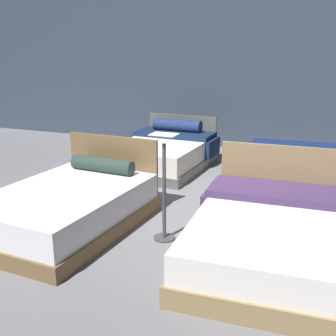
# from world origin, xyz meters

# --- Properties ---
(ground_plane) EXTENTS (18.00, 18.00, 0.02)m
(ground_plane) POSITION_xyz_m (0.00, 0.00, -0.01)
(ground_plane) COLOR slate
(showroom_back_wall) EXTENTS (18.00, 0.06, 3.50)m
(showroom_back_wall) POSITION_xyz_m (0.00, 3.70, 1.75)
(showroom_back_wall) COLOR #333D4C
(showroom_back_wall) RESTS_ON ground_plane
(bed_0) EXTENTS (1.58, 2.21, 0.93)m
(bed_0) POSITION_xyz_m (-1.19, -1.25, 0.26)
(bed_0) COLOR brown
(bed_0) RESTS_ON ground_plane
(bed_1) EXTENTS (1.72, 2.22, 0.98)m
(bed_1) POSITION_xyz_m (1.20, -1.18, 0.26)
(bed_1) COLOR olive
(bed_1) RESTS_ON ground_plane
(bed_2) EXTENTS (1.61, 2.03, 0.84)m
(bed_2) POSITION_xyz_m (-1.15, 1.62, 0.27)
(bed_2) COLOR #575952
(bed_2) RESTS_ON ground_plane
(bed_3) EXTENTS (1.61, 2.00, 0.51)m
(bed_3) POSITION_xyz_m (1.10, 1.55, 0.23)
(bed_3) COLOR brown
(bed_3) RESTS_ON ground_plane
(price_sign) EXTENTS (0.28, 0.24, 1.20)m
(price_sign) POSITION_xyz_m (0.00, -1.12, 0.47)
(price_sign) COLOR #3F3F44
(price_sign) RESTS_ON ground_plane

